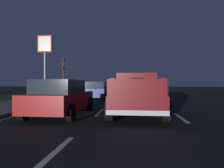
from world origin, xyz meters
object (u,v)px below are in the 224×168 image
Objects in this scene: sedan_blue at (97,90)px; pickup_truck at (137,93)px; sedan_green at (114,87)px; gas_price_sign at (45,50)px; bare_tree_far at (63,74)px; sedan_red at (61,97)px; sedan_black at (111,88)px.

pickup_truck is at bearing -159.10° from sedan_blue.
sedan_green is 0.59× the size of gas_price_sign.
sedan_blue is 0.59× the size of gas_price_sign.
sedan_green is 11.03m from bare_tree_far.
bare_tree_far is (24.18, 8.14, 2.18)m from sedan_red.
pickup_truck is 1.23× the size of sedan_green.
bare_tree_far is (-7.54, 7.75, 2.18)m from sedan_green.
sedan_blue is 0.80× the size of bare_tree_far.
sedan_red is at bearing -161.40° from bare_tree_far.
sedan_blue is at bearing -131.68° from gas_price_sign.
sedan_black is 0.79× the size of bare_tree_far.
bare_tree_far is (14.94, 8.12, 2.18)m from sedan_blue.
sedan_black is at bearing -49.95° from gas_price_sign.
sedan_black and sedan_red have the same top height.
sedan_red is at bearing -179.79° from sedan_black.
sedan_black is (21.97, 3.35, -0.20)m from pickup_truck.
gas_price_sign is at bearing 154.62° from sedan_green.
gas_price_sign is at bearing 130.05° from sedan_black.
sedan_black is 8.49m from bare_tree_far.
sedan_black is 0.99× the size of sedan_red.
pickup_truck is at bearing -144.54° from gas_price_sign.
sedan_green is at bearing 1.90° from sedan_black.
sedan_red is (-31.72, -0.39, 0.00)m from sedan_green.
pickup_truck is 0.73× the size of gas_price_sign.
gas_price_sign is (16.15, 7.78, 4.86)m from sedan_red.
bare_tree_far is (23.54, 11.41, 1.98)m from pickup_truck.
bare_tree_far is (8.03, 0.36, -2.68)m from gas_price_sign.
pickup_truck is at bearing -173.29° from sedan_green.
sedan_blue is 17.15m from bare_tree_far.
gas_price_sign is (15.51, 11.04, 4.66)m from pickup_truck.
sedan_red is 0.80× the size of bare_tree_far.
sedan_black is at bearing 8.68° from pickup_truck.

